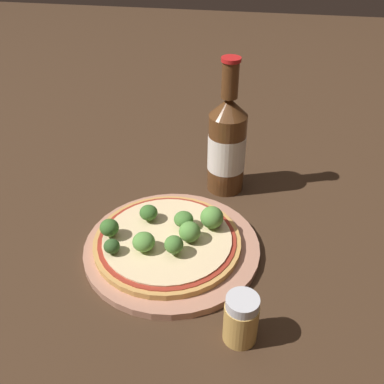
{
  "coord_description": "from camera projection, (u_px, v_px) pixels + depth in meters",
  "views": [
    {
      "loc": [
        0.12,
        -0.5,
        0.48
      ],
      "look_at": [
        0.03,
        0.08,
        0.06
      ],
      "focal_mm": 42.0,
      "sensor_mm": 36.0,
      "label": 1
    }
  ],
  "objects": [
    {
      "name": "ground_plane",
      "position": [
        168.0,
        250.0,
        0.7
      ],
      "size": [
        3.0,
        3.0,
        0.0
      ],
      "primitive_type": "plane",
      "color": "#3D2819"
    },
    {
      "name": "plate",
      "position": [
        172.0,
        249.0,
        0.69
      ],
      "size": [
        0.27,
        0.27,
        0.01
      ],
      "color": "tan",
      "rests_on": "ground_plane"
    },
    {
      "name": "pizza",
      "position": [
        165.0,
        240.0,
        0.69
      ],
      "size": [
        0.23,
        0.23,
        0.01
      ],
      "color": "tan",
      "rests_on": "plate"
    },
    {
      "name": "broccoli_floret_0",
      "position": [
        174.0,
        245.0,
        0.64
      ],
      "size": [
        0.03,
        0.03,
        0.03
      ],
      "color": "#7A9E5B",
      "rests_on": "pizza"
    },
    {
      "name": "broccoli_floret_1",
      "position": [
        149.0,
        213.0,
        0.71
      ],
      "size": [
        0.03,
        0.03,
        0.03
      ],
      "color": "#7A9E5B",
      "rests_on": "pizza"
    },
    {
      "name": "broccoli_floret_2",
      "position": [
        212.0,
        217.0,
        0.69
      ],
      "size": [
        0.04,
        0.04,
        0.04
      ],
      "color": "#7A9E5B",
      "rests_on": "pizza"
    },
    {
      "name": "broccoli_floret_3",
      "position": [
        184.0,
        219.0,
        0.69
      ],
      "size": [
        0.03,
        0.03,
        0.03
      ],
      "color": "#7A9E5B",
      "rests_on": "pizza"
    },
    {
      "name": "broccoli_floret_4",
      "position": [
        109.0,
        228.0,
        0.67
      ],
      "size": [
        0.03,
        0.03,
        0.03
      ],
      "color": "#7A9E5B",
      "rests_on": "pizza"
    },
    {
      "name": "broccoli_floret_5",
      "position": [
        189.0,
        233.0,
        0.67
      ],
      "size": [
        0.03,
        0.03,
        0.03
      ],
      "color": "#7A9E5B",
      "rests_on": "pizza"
    },
    {
      "name": "broccoli_floret_6",
      "position": [
        144.0,
        242.0,
        0.65
      ],
      "size": [
        0.03,
        0.03,
        0.03
      ],
      "color": "#7A9E5B",
      "rests_on": "pizza"
    },
    {
      "name": "broccoli_floret_7",
      "position": [
        112.0,
        246.0,
        0.65
      ],
      "size": [
        0.02,
        0.02,
        0.02
      ],
      "color": "#7A9E5B",
      "rests_on": "pizza"
    },
    {
      "name": "beer_bottle",
      "position": [
        227.0,
        144.0,
        0.79
      ],
      "size": [
        0.07,
        0.07,
        0.25
      ],
      "color": "#563319",
      "rests_on": "ground_plane"
    },
    {
      "name": "pepper_shaker",
      "position": [
        241.0,
        319.0,
        0.55
      ],
      "size": [
        0.04,
        0.04,
        0.07
      ],
      "color": "tan",
      "rests_on": "ground_plane"
    }
  ]
}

